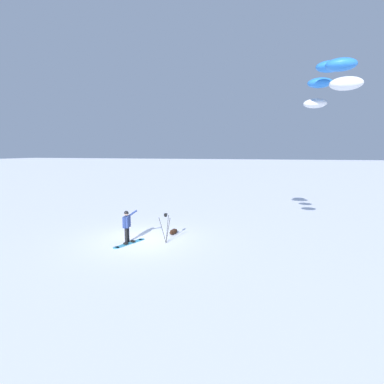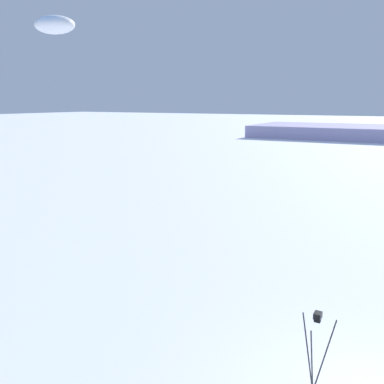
% 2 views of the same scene
% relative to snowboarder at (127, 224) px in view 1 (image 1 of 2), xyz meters
% --- Properties ---
extents(ground_plane, '(300.00, 300.00, 0.00)m').
position_rel_snowboarder_xyz_m(ground_plane, '(0.45, 0.63, -0.96)').
color(ground_plane, white).
extents(snowboarder, '(0.62, 0.51, 1.62)m').
position_rel_snowboarder_xyz_m(snowboarder, '(0.00, 0.00, 0.00)').
color(snowboarder, black).
rests_on(snowboarder, ground_plane).
extents(snowboard, '(0.90, 1.77, 0.10)m').
position_rel_snowboarder_xyz_m(snowboard, '(0.16, -0.11, -0.94)').
color(snowboard, teal).
rests_on(snowboard, ground_plane).
extents(traction_kite, '(1.54, 5.04, 1.57)m').
position_rel_snowboarder_xyz_m(traction_kite, '(8.83, 1.00, 6.32)').
color(traction_kite, white).
extents(gear_bag_large, '(0.43, 0.74, 0.24)m').
position_rel_snowboarder_xyz_m(gear_bag_large, '(1.72, 1.98, -0.84)').
color(gear_bag_large, black).
rests_on(gear_bag_large, ground_plane).
extents(camera_tripod, '(0.59, 0.59, 1.48)m').
position_rel_snowboarder_xyz_m(camera_tripod, '(1.86, 0.43, 0.08)').
color(camera_tripod, '#262628').
rests_on(camera_tripod, ground_plane).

